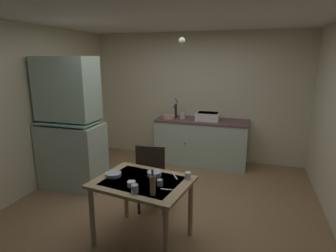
% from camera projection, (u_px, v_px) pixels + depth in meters
% --- Properties ---
extents(ground_plane, '(5.31, 5.31, 0.00)m').
position_uv_depth(ground_plane, '(164.00, 206.00, 3.97)').
color(ground_plane, '#8A6948').
extents(wall_back, '(4.37, 0.10, 2.56)m').
position_uv_depth(wall_back, '(197.00, 97.00, 5.71)').
color(wall_back, beige).
rests_on(wall_back, ground).
extents(wall_left, '(0.10, 4.41, 2.56)m').
position_uv_depth(wall_left, '(29.00, 110.00, 4.29)').
color(wall_left, beige).
rests_on(wall_left, ground).
extents(ceiling_slab, '(4.37, 4.41, 0.10)m').
position_uv_depth(ceiling_slab, '(164.00, 11.00, 3.35)').
color(ceiling_slab, white).
extents(hutch_cabinet, '(0.98, 0.58, 2.08)m').
position_uv_depth(hutch_cabinet, '(70.00, 128.00, 4.39)').
color(hutch_cabinet, '#AABDAC').
rests_on(hutch_cabinet, ground).
extents(counter_cabinet, '(1.79, 0.64, 0.89)m').
position_uv_depth(counter_cabinet, '(201.00, 142.00, 5.52)').
color(counter_cabinet, '#AABDAC').
rests_on(counter_cabinet, ground).
extents(sink_basin, '(0.44, 0.34, 0.15)m').
position_uv_depth(sink_basin, '(208.00, 116.00, 5.36)').
color(sink_basin, white).
rests_on(sink_basin, counter_cabinet).
extents(hand_pump, '(0.05, 0.27, 0.39)m').
position_uv_depth(hand_pump, '(176.00, 109.00, 5.57)').
color(hand_pump, '#232328').
rests_on(hand_pump, counter_cabinet).
extents(mixing_bowl_counter, '(0.25, 0.25, 0.07)m').
position_uv_depth(mixing_bowl_counter, '(169.00, 117.00, 5.54)').
color(mixing_bowl_counter, tan).
rests_on(mixing_bowl_counter, counter_cabinet).
extents(stoneware_crock, '(0.12, 0.12, 0.12)m').
position_uv_depth(stoneware_crock, '(183.00, 116.00, 5.51)').
color(stoneware_crock, beige).
rests_on(stoneware_crock, counter_cabinet).
extents(dining_table, '(1.13, 0.92, 0.74)m').
position_uv_depth(dining_table, '(142.00, 189.00, 3.09)').
color(dining_table, tan).
rests_on(dining_table, ground).
extents(chair_far_side, '(0.44, 0.44, 0.97)m').
position_uv_depth(chair_far_side, '(153.00, 177.00, 3.72)').
color(chair_far_side, black).
rests_on(chair_far_side, ground).
extents(serving_bowl_wide, '(0.18, 0.18, 0.04)m').
position_uv_depth(serving_bowl_wide, '(113.00, 174.00, 3.19)').
color(serving_bowl_wide, '#9EB2C6').
rests_on(serving_bowl_wide, dining_table).
extents(soup_bowl_small, '(0.16, 0.16, 0.05)m').
position_uv_depth(soup_bowl_small, '(154.00, 174.00, 3.19)').
color(soup_bowl_small, '#9EB2C6').
rests_on(soup_bowl_small, dining_table).
extents(mug_tall, '(0.07, 0.07, 0.09)m').
position_uv_depth(mug_tall, '(135.00, 189.00, 2.78)').
color(mug_tall, '#9EB2C6').
rests_on(mug_tall, dining_table).
extents(teacup_cream, '(0.07, 0.07, 0.08)m').
position_uv_depth(teacup_cream, '(188.00, 176.00, 3.11)').
color(teacup_cream, white).
rests_on(teacup_cream, dining_table).
extents(teacup_mint, '(0.09, 0.09, 0.06)m').
position_uv_depth(teacup_mint, '(131.00, 184.00, 2.92)').
color(teacup_mint, white).
rests_on(teacup_mint, dining_table).
extents(mug_dark, '(0.06, 0.06, 0.07)m').
position_uv_depth(mug_dark, '(160.00, 183.00, 2.94)').
color(mug_dark, '#9EB2C6').
rests_on(mug_dark, dining_table).
extents(glass_bottle, '(0.06, 0.06, 0.27)m').
position_uv_depth(glass_bottle, '(153.00, 185.00, 2.72)').
color(glass_bottle, olive).
rests_on(glass_bottle, dining_table).
extents(table_knife, '(0.12, 0.19, 0.00)m').
position_uv_depth(table_knife, '(175.00, 176.00, 3.19)').
color(table_knife, silver).
rests_on(table_knife, dining_table).
extents(teaspoon_near_bowl, '(0.14, 0.03, 0.00)m').
position_uv_depth(teaspoon_near_bowl, '(167.00, 189.00, 2.86)').
color(teaspoon_near_bowl, beige).
rests_on(teaspoon_near_bowl, dining_table).
extents(pendant_bulb, '(0.08, 0.08, 0.08)m').
position_uv_depth(pendant_bulb, '(182.00, 41.00, 3.42)').
color(pendant_bulb, '#F9EFCC').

